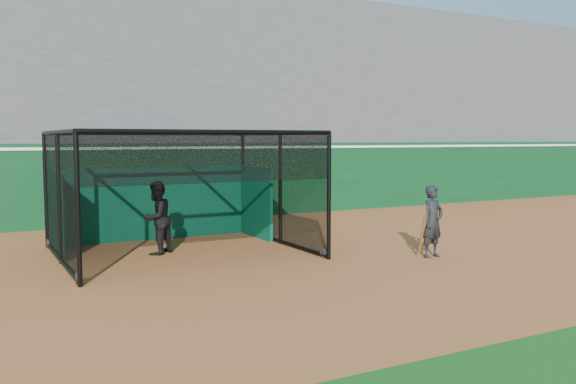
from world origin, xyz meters
name	(u,v)px	position (x,y,z in m)	size (l,w,h in m)	color
ground	(287,272)	(0.00, 0.00, 0.00)	(120.00, 120.00, 0.00)	#99552C
outfield_wall	(161,181)	(0.00, 8.50, 1.29)	(50.00, 0.50, 2.50)	#0A3919
grandstand	(130,89)	(0.00, 12.27, 4.48)	(50.00, 7.85, 8.95)	#4C4C4F
batting_cage	(179,193)	(-1.20, 3.03, 1.38)	(5.33, 4.67, 2.77)	black
batter	(157,218)	(-1.71, 3.12, 0.84)	(0.82, 0.64, 1.68)	black
on_deck_player	(433,222)	(3.59, -0.16, 0.80)	(0.64, 0.48, 1.60)	black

